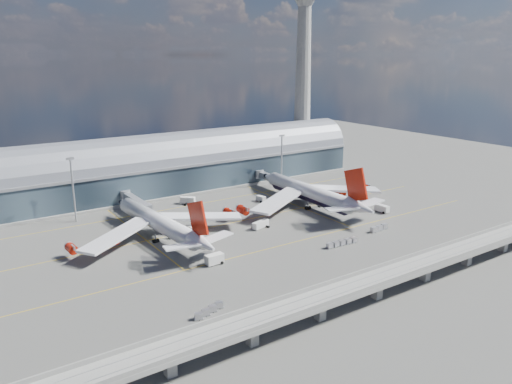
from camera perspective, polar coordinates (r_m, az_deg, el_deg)
ground at (r=178.71m, az=0.57°, el=-5.26°), size 500.00×500.00×0.00m
taxi_lines at (r=196.27m, az=-3.09°, el=-3.36°), size 200.00×80.12×0.01m
terminal at (r=241.30m, az=-9.96°, el=2.79°), size 200.00×30.00×28.00m
control_tower at (r=284.92m, az=5.40°, el=13.04°), size 19.00×19.00×103.00m
guideway at (r=138.40m, az=13.74°, el=-9.73°), size 220.00×8.50×7.20m
floodlight_mast_left at (r=204.05m, az=-20.18°, el=0.42°), size 3.00×0.70×25.70m
floodlight_mast_right at (r=246.08m, az=2.95°, el=3.79°), size 3.00×0.70×25.70m
airliner_left at (r=178.58m, az=-10.83°, el=-3.54°), size 64.76×68.06×20.73m
airliner_right at (r=214.16m, az=6.33°, el=-0.15°), size 69.49×72.61×23.06m
jet_bridge_left at (r=210.81m, az=-13.72°, el=-0.99°), size 4.40×28.00×7.25m
jet_bridge_right at (r=240.76m, az=2.09°, el=1.48°), size 4.40×32.00×7.25m
service_truck_0 at (r=182.65m, az=-7.12°, el=-4.42°), size 2.94×7.11×2.87m
service_truck_1 at (r=156.96m, az=-4.77°, el=-7.67°), size 5.87×3.12×3.32m
service_truck_2 at (r=188.02m, az=0.53°, el=-3.74°), size 7.81×4.22×2.72m
service_truck_3 at (r=213.44m, az=14.19°, el=-1.84°), size 2.81×6.31×3.00m
service_truck_4 at (r=221.77m, az=0.56°, el=-0.78°), size 2.71×4.61×2.52m
service_truck_5 at (r=220.27m, az=-7.83°, el=-0.95°), size 6.39×6.26×3.13m
cargo_train_0 at (r=129.69m, az=-5.38°, el=-13.33°), size 9.73×4.34×1.62m
cargo_train_1 at (r=174.12m, az=9.78°, el=-5.74°), size 13.24×2.38×1.75m
cargo_train_2 at (r=190.93m, az=13.89°, el=-4.03°), size 8.68×2.31×1.92m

